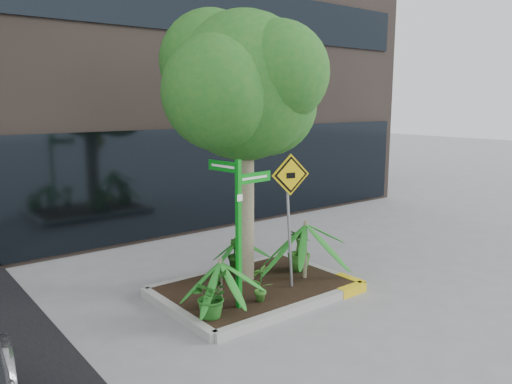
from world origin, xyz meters
TOP-DOWN VIEW (x-y plane):
  - ground at (0.00, 0.00)m, footprint 80.00×80.00m
  - planter at (0.23, 0.27)m, footprint 3.35×2.36m
  - tree at (0.26, 0.70)m, footprint 3.29×2.92m
  - palm_front at (1.16, 0.04)m, footprint 1.22×1.22m
  - palm_left at (-0.83, -0.12)m, footprint 0.90×0.90m
  - palm_back at (0.39, 1.06)m, footprint 0.77×0.77m
  - shrub_a at (-1.15, -0.31)m, footprint 0.85×0.85m
  - shrub_b at (1.36, 0.42)m, footprint 0.49×0.49m
  - shrub_c at (-0.18, -0.32)m, footprint 0.36×0.36m
  - shrub_d at (0.36, 1.04)m, footprint 0.50×0.50m
  - street_sign_post at (-0.56, -0.25)m, footprint 0.77×0.73m
  - cattle_sign at (0.68, -0.05)m, footprint 0.70×0.31m

SIDE VIEW (x-z plane):
  - ground at x=0.00m, z-range 0.00..0.00m
  - planter at x=0.23m, z-range 0.03..0.18m
  - shrub_c at x=-0.18m, z-range 0.15..0.80m
  - shrub_a at x=-1.15m, z-range 0.15..0.83m
  - shrub_d at x=0.36m, z-range 0.15..0.87m
  - shrub_b at x=1.36m, z-range 0.15..0.94m
  - palm_back at x=0.39m, z-range 0.36..1.21m
  - palm_left at x=-0.83m, z-range 0.40..1.39m
  - palm_front at x=1.16m, z-range 0.49..1.84m
  - street_sign_post at x=-0.56m, z-range 0.29..2.79m
  - cattle_sign at x=0.68m, z-range 0.56..2.89m
  - tree at x=0.26m, z-range 1.14..6.07m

